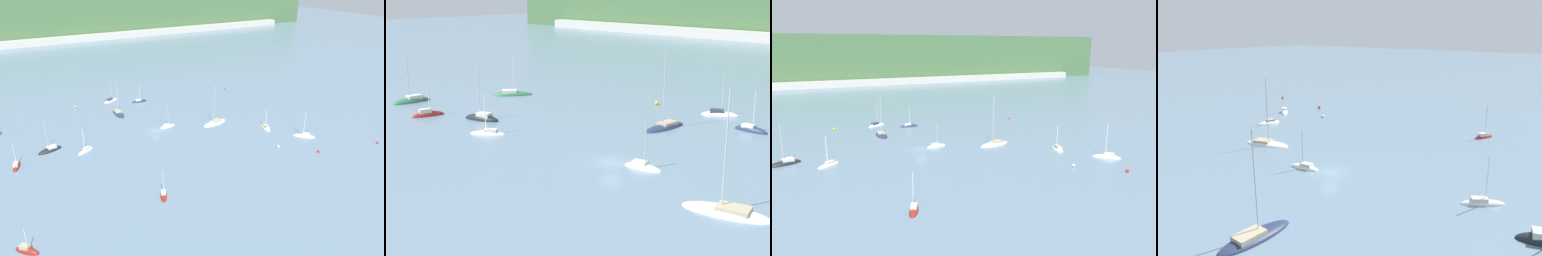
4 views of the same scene
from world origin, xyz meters
TOP-DOWN VIEW (x-y plane):
  - ground_plane at (0.00, 0.00)m, footprint 600.00×600.00m
  - hillside_ridge at (0.00, 188.50)m, footprint 409.52×63.04m
  - shore_town_strip at (0.00, 153.48)m, footprint 348.09×6.00m
  - sailboat_0 at (-21.69, -3.19)m, footprint 5.31×4.35m
  - sailboat_1 at (-5.26, 18.61)m, footprint 3.08×9.03m
  - sailboat_2 at (-29.90, 1.48)m, footprint 6.91×4.11m
  - sailboat_3 at (4.28, 0.99)m, footprint 5.26×2.22m
  - sailboat_4 at (-38.61, -3.52)m, footprint 2.83×5.76m
  - sailboat_5 at (18.37, -3.74)m, footprint 9.43×5.17m
  - sailboat_6 at (5.21, 26.35)m, footprint 5.48×1.76m
  - sailboat_7 at (-40.24, -36.28)m, footprint 4.33×4.43m
  - sailboat_8 at (-3.58, 32.05)m, footprint 6.28×4.56m
  - sailboat_9 at (35.48, -24.60)m, footprint 5.43×5.43m
  - sailboat_12 at (-12.61, -32.34)m, footprint 3.21×4.96m
  - sailboat_13 at (29.81, -14.31)m, footprint 3.28×5.61m
  - mooring_buoy_0 at (-16.36, 31.33)m, footprint 0.71×0.71m
  - mooring_buoy_1 at (49.98, -37.73)m, footprint 0.67×0.67m
  - mooring_buoy_2 at (31.60, -33.68)m, footprint 0.70×0.70m
  - mooring_buoy_3 at (24.16, -26.44)m, footprint 0.68×0.68m
  - mooring_buoy_4 at (40.24, 23.43)m, footprint 0.61×0.61m

SIDE VIEW (x-z plane):
  - ground_plane at x=0.00m, z-range 0.00..0.00m
  - sailboat_13 at x=29.81m, z-range -3.16..3.31m
  - sailboat_6 at x=5.21m, z-range -3.55..3.70m
  - sailboat_5 at x=18.37m, z-range -6.47..6.64m
  - sailboat_3 at x=4.28m, z-range -3.19..3.37m
  - sailboat_0 at x=-21.69m, z-range -3.38..3.58m
  - sailboat_1 at x=-5.26m, z-range -6.03..6.23m
  - sailboat_2 at x=-29.90m, z-range -4.85..5.07m
  - sailboat_7 at x=-40.24m, z-range -2.74..2.95m
  - sailboat_8 at x=-3.58m, z-range -3.93..4.14m
  - sailboat_9 at x=35.48m, z-range -4.13..4.36m
  - sailboat_4 at x=-38.61m, z-range -3.36..3.60m
  - sailboat_12 at x=-12.61m, z-range -3.34..3.60m
  - mooring_buoy_4 at x=40.24m, z-range 0.00..0.61m
  - mooring_buoy_1 at x=49.98m, z-range 0.00..0.67m
  - mooring_buoy_3 at x=24.16m, z-range 0.00..0.68m
  - mooring_buoy_2 at x=31.60m, z-range 0.00..0.70m
  - mooring_buoy_0 at x=-16.36m, z-range 0.00..0.71m
  - shore_town_strip at x=0.00m, z-range 0.00..3.92m
  - hillside_ridge at x=0.00m, z-range 0.00..31.39m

